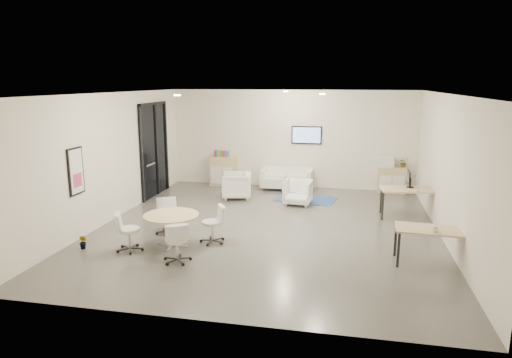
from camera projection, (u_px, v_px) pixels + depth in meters
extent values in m
cube|color=#504E49|center=(267.00, 243.00, 11.12)|extent=(8.00, 9.00, 0.80)
cube|color=white|center=(268.00, 75.00, 10.28)|extent=(8.00, 9.00, 0.80)
cube|color=silver|center=(293.00, 138.00, 15.40)|extent=(8.00, 0.80, 3.20)
cube|color=silver|center=(203.00, 227.00, 6.01)|extent=(8.00, 0.80, 3.20)
cube|color=silver|center=(97.00, 157.00, 11.55)|extent=(0.80, 9.00, 3.20)
cube|color=silver|center=(468.00, 170.00, 9.85)|extent=(0.80, 9.00, 3.20)
cube|color=black|center=(154.00, 150.00, 13.90)|extent=(0.02, 1.90, 2.85)
cube|color=black|center=(153.00, 104.00, 13.61)|extent=(0.06, 1.90, 0.08)
cube|color=black|center=(142.00, 154.00, 13.03)|extent=(0.06, 0.08, 2.85)
cube|color=black|center=(166.00, 146.00, 14.77)|extent=(0.06, 0.08, 2.85)
cube|color=black|center=(157.00, 149.00, 14.04)|extent=(0.06, 0.07, 2.85)
cube|color=#B2B2B7|center=(150.00, 164.00, 13.54)|extent=(0.04, 0.60, 0.05)
cube|color=black|center=(76.00, 171.00, 9.95)|extent=(0.04, 0.54, 1.04)
cube|color=white|center=(77.00, 171.00, 9.95)|extent=(0.01, 0.46, 0.96)
cube|color=#D03E74|center=(78.00, 180.00, 9.99)|extent=(0.01, 0.32, 0.30)
cube|color=black|center=(307.00, 135.00, 14.85)|extent=(0.98, 0.05, 0.58)
cube|color=#849EE4|center=(306.00, 135.00, 14.82)|extent=(0.90, 0.01, 0.50)
cylinder|color=#FFEAC6|center=(177.00, 95.00, 9.76)|extent=(0.14, 0.14, 0.03)
cylinder|color=#FFEAC6|center=(322.00, 94.00, 10.61)|extent=(0.14, 0.14, 0.03)
cylinder|color=#FFEAC6|center=(286.00, 91.00, 13.24)|extent=(0.14, 0.14, 0.03)
cube|color=#D9C183|center=(223.00, 171.00, 15.45)|extent=(0.86, 0.43, 0.97)
cube|color=white|center=(216.00, 175.00, 15.30)|extent=(0.36, 0.02, 0.58)
cube|color=white|center=(227.00, 175.00, 15.22)|extent=(0.36, 0.02, 0.58)
cube|color=#D9C183|center=(391.00, 180.00, 14.42)|extent=(0.83, 0.39, 0.83)
cube|color=white|center=(385.00, 183.00, 14.28)|extent=(0.35, 0.02, 0.50)
cube|color=white|center=(398.00, 184.00, 14.21)|extent=(0.35, 0.02, 0.50)
cube|color=red|center=(215.00, 153.00, 15.38)|extent=(0.04, 0.14, 0.22)
cube|color=#337FCC|center=(217.00, 153.00, 15.37)|extent=(0.04, 0.14, 0.22)
cube|color=gold|center=(219.00, 154.00, 15.35)|extent=(0.04, 0.14, 0.22)
cube|color=#4CB24C|center=(221.00, 154.00, 15.34)|extent=(0.04, 0.14, 0.22)
cube|color=#CC6619|center=(223.00, 154.00, 15.33)|extent=(0.04, 0.14, 0.22)
cube|color=purple|center=(224.00, 154.00, 15.32)|extent=(0.04, 0.14, 0.22)
cube|color=#E54C7F|center=(226.00, 154.00, 15.30)|extent=(0.04, 0.14, 0.22)
cube|color=teal|center=(228.00, 154.00, 15.29)|extent=(0.04, 0.14, 0.22)
cube|color=white|center=(386.00, 162.00, 14.34)|extent=(0.52, 0.44, 0.29)
cube|color=white|center=(386.00, 157.00, 14.30)|extent=(0.39, 0.33, 0.06)
cube|color=white|center=(287.00, 182.00, 14.87)|extent=(1.63, 0.82, 0.31)
cube|color=white|center=(288.00, 171.00, 15.11)|extent=(1.63, 0.19, 0.31)
cube|color=white|center=(264.00, 176.00, 14.98)|extent=(0.15, 0.82, 0.61)
cube|color=white|center=(309.00, 178.00, 14.69)|extent=(0.15, 0.82, 0.61)
cube|color=navy|center=(306.00, 199.00, 13.69)|extent=(1.90, 1.44, 0.01)
imported|color=white|center=(236.00, 184.00, 13.74)|extent=(0.92, 0.97, 0.86)
imported|color=white|center=(298.00, 191.00, 13.03)|extent=(0.81, 0.76, 0.78)
cube|color=#D9C183|center=(411.00, 189.00, 11.67)|extent=(1.56, 0.90, 0.04)
cube|color=black|center=(383.00, 206.00, 11.58)|extent=(0.05, 0.05, 0.74)
cube|color=black|center=(440.00, 209.00, 11.31)|extent=(0.05, 0.05, 0.74)
cube|color=black|center=(381.00, 200.00, 12.19)|extent=(0.05, 0.05, 0.74)
cube|color=black|center=(436.00, 202.00, 11.93)|extent=(0.05, 0.05, 0.74)
cube|color=#D9C183|center=(432.00, 230.00, 8.72)|extent=(1.40, 0.76, 0.04)
cube|color=black|center=(398.00, 250.00, 8.64)|extent=(0.05, 0.05, 0.67)
cube|color=black|center=(470.00, 255.00, 8.39)|extent=(0.05, 0.05, 0.67)
cube|color=black|center=(395.00, 240.00, 9.20)|extent=(0.05, 0.05, 0.67)
cube|color=black|center=(462.00, 244.00, 8.95)|extent=(0.05, 0.05, 0.67)
cylinder|color=black|center=(410.00, 187.00, 11.81)|extent=(0.20, 0.20, 0.02)
cube|color=black|center=(410.00, 182.00, 11.78)|extent=(0.04, 0.03, 0.24)
cube|color=black|center=(409.00, 177.00, 11.76)|extent=(0.03, 0.50, 0.32)
cylinder|color=#D9C183|center=(171.00, 215.00, 9.65)|extent=(1.17, 1.17, 0.04)
cylinder|color=#B2B2B7|center=(172.00, 231.00, 9.72)|extent=(0.10, 0.10, 0.67)
cube|color=#B2B2B7|center=(172.00, 246.00, 9.79)|extent=(0.68, 0.06, 0.03)
cube|color=#B2B2B7|center=(172.00, 246.00, 9.79)|extent=(0.06, 0.68, 0.03)
imported|color=#3F7F3F|center=(404.00, 164.00, 14.23)|extent=(0.32, 0.35, 0.24)
imported|color=#3F7F3F|center=(83.00, 246.00, 9.62)|extent=(0.28, 0.36, 0.14)
imported|color=white|center=(435.00, 229.00, 8.51)|extent=(0.12, 0.10, 0.11)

